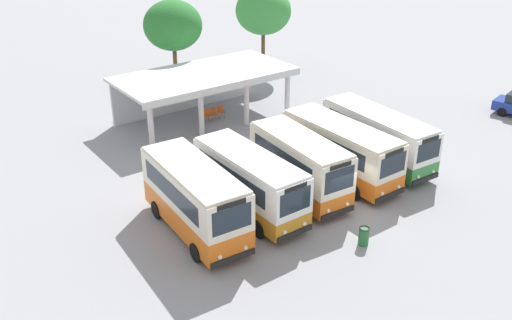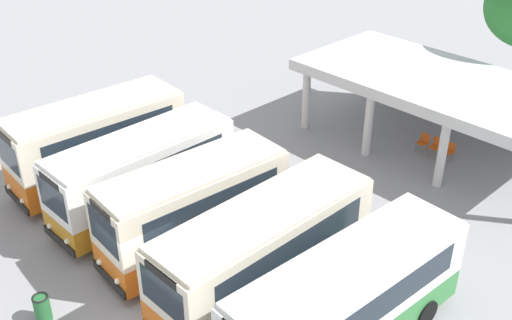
{
  "view_description": "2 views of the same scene",
  "coord_description": "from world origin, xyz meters",
  "px_view_note": "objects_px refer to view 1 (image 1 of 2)",
  "views": [
    {
      "loc": [
        -17.83,
        -17.02,
        14.91
      ],
      "look_at": [
        -2.02,
        4.65,
        1.75
      ],
      "focal_mm": 39.46,
      "sensor_mm": 36.0,
      "label": 1
    },
    {
      "loc": [
        13.06,
        -7.39,
        13.35
      ],
      "look_at": [
        -1.3,
        6.43,
        1.86
      ],
      "focal_mm": 43.34,
      "sensor_mm": 36.0,
      "label": 2
    }
  ],
  "objects_px": {
    "waiting_chair_end_by_column": "(207,115)",
    "waiting_chair_middle_seat": "(221,110)",
    "city_bus_fourth_amber": "(340,149)",
    "city_bus_nearest_orange": "(195,197)",
    "city_bus_middle_cream": "(300,164)",
    "city_bus_second_in_row": "(250,181)",
    "waiting_chair_second_from_end": "(214,112)",
    "city_bus_fifth_blue": "(377,135)",
    "litter_bin_apron": "(364,236)"
  },
  "relations": [
    {
      "from": "city_bus_fifth_blue",
      "to": "waiting_chair_middle_seat",
      "type": "relative_size",
      "value": 9.1
    },
    {
      "from": "city_bus_middle_cream",
      "to": "litter_bin_apron",
      "type": "relative_size",
      "value": 7.44
    },
    {
      "from": "waiting_chair_end_by_column",
      "to": "litter_bin_apron",
      "type": "relative_size",
      "value": 0.96
    },
    {
      "from": "waiting_chair_end_by_column",
      "to": "waiting_chair_middle_seat",
      "type": "bearing_deg",
      "value": 4.19
    },
    {
      "from": "city_bus_middle_cream",
      "to": "city_bus_second_in_row",
      "type": "bearing_deg",
      "value": 177.61
    },
    {
      "from": "waiting_chair_end_by_column",
      "to": "litter_bin_apron",
      "type": "height_order",
      "value": "litter_bin_apron"
    },
    {
      "from": "waiting_chair_middle_seat",
      "to": "waiting_chair_end_by_column",
      "type": "bearing_deg",
      "value": -175.81
    },
    {
      "from": "city_bus_fourth_amber",
      "to": "waiting_chair_middle_seat",
      "type": "height_order",
      "value": "city_bus_fourth_amber"
    },
    {
      "from": "waiting_chair_second_from_end",
      "to": "litter_bin_apron",
      "type": "relative_size",
      "value": 0.96
    },
    {
      "from": "waiting_chair_second_from_end",
      "to": "waiting_chair_middle_seat",
      "type": "bearing_deg",
      "value": 3.89
    },
    {
      "from": "litter_bin_apron",
      "to": "city_bus_nearest_orange",
      "type": "bearing_deg",
      "value": 135.85
    },
    {
      "from": "city_bus_nearest_orange",
      "to": "city_bus_middle_cream",
      "type": "height_order",
      "value": "city_bus_nearest_orange"
    },
    {
      "from": "city_bus_nearest_orange",
      "to": "waiting_chair_second_from_end",
      "type": "distance_m",
      "value": 14.32
    },
    {
      "from": "city_bus_fifth_blue",
      "to": "waiting_chair_end_by_column",
      "type": "bearing_deg",
      "value": 112.79
    },
    {
      "from": "city_bus_fifth_blue",
      "to": "waiting_chair_second_from_end",
      "type": "height_order",
      "value": "city_bus_fifth_blue"
    },
    {
      "from": "waiting_chair_middle_seat",
      "to": "litter_bin_apron",
      "type": "bearing_deg",
      "value": -100.8
    },
    {
      "from": "city_bus_middle_cream",
      "to": "city_bus_fifth_blue",
      "type": "height_order",
      "value": "city_bus_middle_cream"
    },
    {
      "from": "city_bus_fourth_amber",
      "to": "waiting_chair_second_from_end",
      "type": "distance_m",
      "value": 11.66
    },
    {
      "from": "litter_bin_apron",
      "to": "city_bus_middle_cream",
      "type": "bearing_deg",
      "value": 83.63
    },
    {
      "from": "city_bus_fourth_amber",
      "to": "city_bus_fifth_blue",
      "type": "bearing_deg",
      "value": 2.54
    },
    {
      "from": "city_bus_second_in_row",
      "to": "waiting_chair_second_from_end",
      "type": "distance_m",
      "value": 12.77
    },
    {
      "from": "city_bus_second_in_row",
      "to": "city_bus_middle_cream",
      "type": "relative_size",
      "value": 1.07
    },
    {
      "from": "waiting_chair_end_by_column",
      "to": "city_bus_fifth_blue",
      "type": "bearing_deg",
      "value": -67.21
    },
    {
      "from": "city_bus_second_in_row",
      "to": "litter_bin_apron",
      "type": "relative_size",
      "value": 7.94
    },
    {
      "from": "waiting_chair_second_from_end",
      "to": "city_bus_nearest_orange",
      "type": "bearing_deg",
      "value": -125.61
    },
    {
      "from": "city_bus_second_in_row",
      "to": "city_bus_fourth_amber",
      "type": "relative_size",
      "value": 0.94
    },
    {
      "from": "waiting_chair_second_from_end",
      "to": "litter_bin_apron",
      "type": "xyz_separation_m",
      "value": [
        -2.66,
        -17.07,
        -0.07
      ]
    },
    {
      "from": "city_bus_fifth_blue",
      "to": "waiting_chair_second_from_end",
      "type": "bearing_deg",
      "value": 110.08
    },
    {
      "from": "city_bus_second_in_row",
      "to": "city_bus_middle_cream",
      "type": "distance_m",
      "value": 3.12
    },
    {
      "from": "litter_bin_apron",
      "to": "waiting_chair_end_by_column",
      "type": "bearing_deg",
      "value": 83.1
    },
    {
      "from": "waiting_chair_second_from_end",
      "to": "litter_bin_apron",
      "type": "distance_m",
      "value": 17.28
    },
    {
      "from": "city_bus_fifth_blue",
      "to": "waiting_chair_middle_seat",
      "type": "distance_m",
      "value": 12.05
    },
    {
      "from": "city_bus_middle_cream",
      "to": "waiting_chair_end_by_column",
      "type": "xyz_separation_m",
      "value": [
        1.46,
        11.69,
        -1.31
      ]
    },
    {
      "from": "city_bus_second_in_row",
      "to": "city_bus_fifth_blue",
      "type": "distance_m",
      "value": 9.36
    },
    {
      "from": "city_bus_fifth_blue",
      "to": "city_bus_fourth_amber",
      "type": "bearing_deg",
      "value": -177.46
    },
    {
      "from": "city_bus_second_in_row",
      "to": "city_bus_middle_cream",
      "type": "bearing_deg",
      "value": -2.39
    },
    {
      "from": "waiting_chair_end_by_column",
      "to": "waiting_chair_second_from_end",
      "type": "height_order",
      "value": "same"
    },
    {
      "from": "city_bus_nearest_orange",
      "to": "waiting_chair_second_from_end",
      "type": "height_order",
      "value": "city_bus_nearest_orange"
    },
    {
      "from": "city_bus_nearest_orange",
      "to": "city_bus_fourth_amber",
      "type": "distance_m",
      "value": 9.36
    },
    {
      "from": "city_bus_middle_cream",
      "to": "city_bus_fourth_amber",
      "type": "bearing_deg",
      "value": 3.56
    },
    {
      "from": "city_bus_nearest_orange",
      "to": "waiting_chair_second_from_end",
      "type": "xyz_separation_m",
      "value": [
        8.3,
        11.59,
        -1.36
      ]
    },
    {
      "from": "waiting_chair_second_from_end",
      "to": "city_bus_middle_cream",
      "type": "bearing_deg",
      "value": -99.99
    },
    {
      "from": "city_bus_fourth_amber",
      "to": "city_bus_second_in_row",
      "type": "bearing_deg",
      "value": -179.41
    },
    {
      "from": "city_bus_fourth_amber",
      "to": "city_bus_nearest_orange",
      "type": "bearing_deg",
      "value": -179.7
    },
    {
      "from": "city_bus_second_in_row",
      "to": "litter_bin_apron",
      "type": "xyz_separation_m",
      "value": [
        2.52,
        -5.46,
        -1.29
      ]
    },
    {
      "from": "city_bus_middle_cream",
      "to": "city_bus_fifth_blue",
      "type": "distance_m",
      "value": 6.25
    },
    {
      "from": "city_bus_fourth_amber",
      "to": "litter_bin_apron",
      "type": "height_order",
      "value": "city_bus_fourth_amber"
    },
    {
      "from": "city_bus_fifth_blue",
      "to": "city_bus_nearest_orange",
      "type": "bearing_deg",
      "value": -179.14
    },
    {
      "from": "city_bus_nearest_orange",
      "to": "waiting_chair_second_from_end",
      "type": "bearing_deg",
      "value": 54.39
    },
    {
      "from": "city_bus_nearest_orange",
      "to": "city_bus_fifth_blue",
      "type": "xyz_separation_m",
      "value": [
        12.47,
        0.19,
        -0.16
      ]
    }
  ]
}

